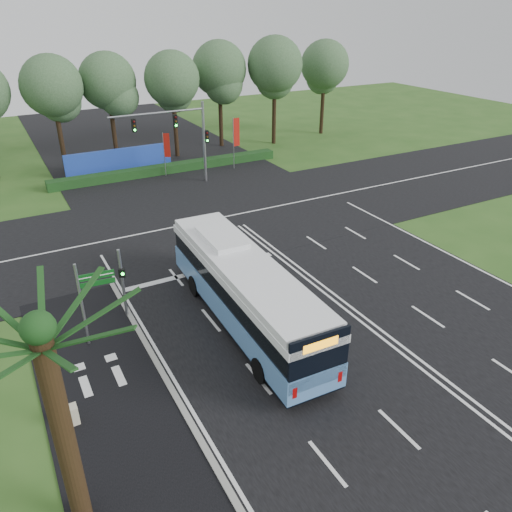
% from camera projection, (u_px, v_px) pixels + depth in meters
% --- Properties ---
extents(ground, '(120.00, 120.00, 0.00)m').
position_uv_depth(ground, '(318.00, 289.00, 28.05)').
color(ground, '#2B531B').
rests_on(ground, ground).
extents(road_main, '(20.00, 120.00, 0.04)m').
position_uv_depth(road_main, '(318.00, 289.00, 28.04)').
color(road_main, black).
rests_on(road_main, ground).
extents(road_cross, '(120.00, 14.00, 0.05)m').
position_uv_depth(road_cross, '(227.00, 217.00, 37.44)').
color(road_cross, black).
rests_on(road_cross, ground).
extents(bike_path, '(5.00, 18.00, 0.06)m').
position_uv_depth(bike_path, '(108.00, 396.00, 20.38)').
color(bike_path, black).
rests_on(bike_path, ground).
extents(kerb_strip, '(0.25, 18.00, 0.12)m').
position_uv_depth(kerb_strip, '(164.00, 377.00, 21.38)').
color(kerb_strip, gray).
rests_on(kerb_strip, ground).
extents(city_bus, '(3.17, 13.21, 3.77)m').
position_uv_depth(city_bus, '(245.00, 291.00, 24.20)').
color(city_bus, '#5283BE').
rests_on(city_bus, ground).
extents(pedestrian_signal, '(0.36, 0.43, 3.80)m').
position_uv_depth(pedestrian_signal, '(123.00, 281.00, 24.66)').
color(pedestrian_signal, gray).
rests_on(pedestrian_signal, ground).
extents(street_sign, '(1.67, 0.24, 4.28)m').
position_uv_depth(street_sign, '(88.00, 294.00, 22.43)').
color(street_sign, gray).
rests_on(street_sign, ground).
extents(utility_cabinet, '(0.51, 0.43, 0.85)m').
position_uv_depth(utility_cabinet, '(71.00, 416.00, 18.88)').
color(utility_cabinet, beige).
rests_on(utility_cabinet, ground).
extents(banner_flag_mid, '(0.55, 0.29, 4.05)m').
position_uv_depth(banner_flag_mid, '(166.00, 148.00, 45.08)').
color(banner_flag_mid, gray).
rests_on(banner_flag_mid, ground).
extents(banner_flag_right, '(0.72, 0.14, 4.91)m').
position_uv_depth(banner_flag_right, '(236.00, 136.00, 46.97)').
color(banner_flag_right, gray).
rests_on(banner_flag_right, ground).
extents(palm_tree, '(3.20, 3.20, 7.65)m').
position_uv_depth(palm_tree, '(44.00, 352.00, 12.70)').
color(palm_tree, '#382614').
rests_on(palm_tree, ground).
extents(traffic_light_gantry, '(8.41, 0.28, 7.00)m').
position_uv_depth(traffic_light_gantry, '(184.00, 131.00, 42.07)').
color(traffic_light_gantry, gray).
rests_on(traffic_light_gantry, ground).
extents(hedge, '(22.00, 1.20, 0.80)m').
position_uv_depth(hedge, '(169.00, 168.00, 47.05)').
color(hedge, '#153814').
rests_on(hedge, ground).
extents(blue_hoarding, '(10.00, 0.30, 2.20)m').
position_uv_depth(blue_hoarding, '(120.00, 160.00, 46.99)').
color(blue_hoarding, '#2042B1').
rests_on(blue_hoarding, ground).
extents(eucalyptus_row, '(48.59, 7.55, 11.43)m').
position_uv_depth(eucalyptus_row, '(149.00, 77.00, 48.49)').
color(eucalyptus_row, black).
rests_on(eucalyptus_row, ground).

